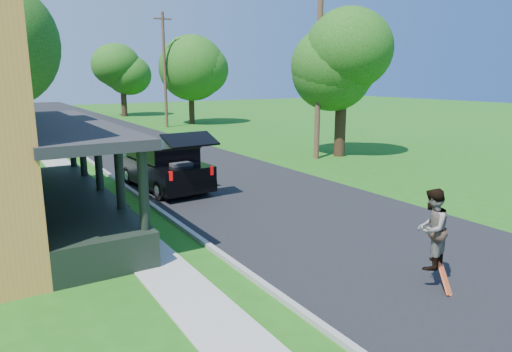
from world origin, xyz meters
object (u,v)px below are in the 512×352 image
utility_pole_near (319,70)px  skateboarder (431,229)px  black_suv (164,166)px  tree_right_near (342,57)px

utility_pole_near → skateboarder: bearing=-104.7°
utility_pole_near → black_suv: bearing=-151.5°
skateboarder → tree_right_near: size_ratio=0.21×
black_suv → tree_right_near: bearing=7.9°
black_suv → utility_pole_near: 10.68m
skateboarder → tree_right_near: tree_right_near is taller
black_suv → tree_right_near: 12.46m
black_suv → skateboarder: (1.70, -11.52, 0.38)m
tree_right_near → skateboarder: bearing=-124.9°
skateboarder → utility_pole_near: size_ratio=0.19×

